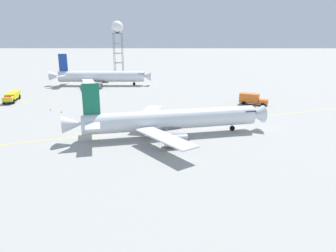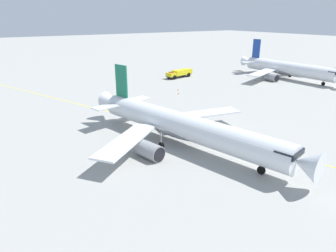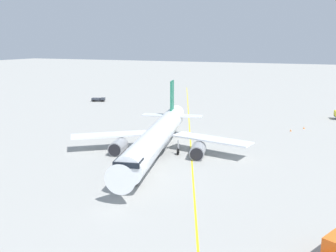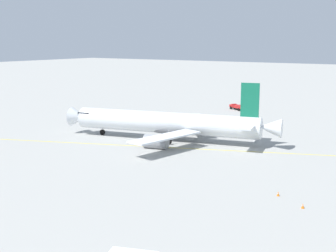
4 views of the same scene
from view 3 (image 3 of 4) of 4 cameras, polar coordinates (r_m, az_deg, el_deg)
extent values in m
plane|color=#9E9E99|center=(67.84, -1.98, -3.68)|extent=(600.00, 600.00, 0.00)
cylinder|color=silver|center=(63.46, -1.74, -1.71)|extent=(35.18, 11.87, 3.95)
cone|color=silver|center=(46.00, -6.63, -7.31)|extent=(3.78, 4.33, 3.75)
cone|color=silver|center=(81.75, 1.03, 1.70)|extent=(4.66, 4.18, 3.35)
cube|color=black|center=(47.71, -5.89, -5.44)|extent=(3.10, 3.81, 0.70)
ellipsoid|color=slate|center=(65.39, -1.41, -2.26)|extent=(13.15, 6.35, 2.17)
cube|color=#146B4C|center=(77.49, 0.62, 4.58)|extent=(3.17, 0.96, 5.91)
cube|color=silver|center=(77.66, 3.13, 1.49)|extent=(3.75, 5.79, 0.20)
cube|color=silver|center=(78.80, -1.87, 1.66)|extent=(3.75, 5.79, 0.20)
cube|color=silver|center=(65.52, 6.52, -1.95)|extent=(6.11, 14.35, 0.28)
cube|color=silver|center=(68.94, -8.47, -1.29)|extent=(11.25, 13.23, 0.28)
cylinder|color=gray|center=(63.68, 4.46, -3.71)|extent=(4.57, 3.33, 2.45)
cylinder|color=black|center=(61.66, 4.26, -4.24)|extent=(0.62, 2.06, 2.08)
cylinder|color=gray|center=(66.38, -7.40, -3.11)|extent=(4.57, 3.33, 2.45)
cylinder|color=black|center=(64.45, -7.97, -3.60)|extent=(0.62, 2.06, 2.08)
cylinder|color=#9EA0A5|center=(51.49, -4.83, -7.14)|extent=(0.20, 0.20, 2.08)
cylinder|color=black|center=(51.84, -4.81, -8.22)|extent=(1.14, 0.54, 1.10)
cylinder|color=#9EA0A5|center=(64.98, 1.51, -2.94)|extent=(0.20, 0.20, 2.08)
cylinder|color=black|center=(65.27, 1.50, -3.83)|extent=(1.14, 0.54, 1.10)
cylinder|color=#9EA0A5|center=(66.30, -4.27, -2.66)|extent=(0.20, 0.20, 2.08)
cylinder|color=black|center=(66.58, -4.25, -3.53)|extent=(1.14, 0.54, 1.10)
cube|color=black|center=(103.60, 23.62, 1.84)|extent=(2.27, 0.49, 0.67)
cube|color=#232326|center=(126.02, -10.31, 3.80)|extent=(2.80, 4.47, 0.20)
cube|color=#2D333D|center=(125.59, -9.67, 4.01)|extent=(2.10, 1.77, 0.70)
cube|color=black|center=(125.45, -9.43, 4.05)|extent=(1.44, 0.56, 0.39)
cube|color=#2D333D|center=(126.15, -10.64, 3.98)|extent=(2.58, 3.17, 0.60)
cylinder|color=black|center=(126.52, -9.56, 3.82)|extent=(0.47, 0.70, 0.64)
cylinder|color=black|center=(124.81, -9.76, 3.70)|extent=(0.47, 0.70, 0.64)
cylinder|color=black|center=(127.23, -10.79, 3.82)|extent=(0.47, 0.70, 0.64)
cylinder|color=black|center=(125.53, -11.00, 3.70)|extent=(0.47, 0.70, 0.64)
cube|color=yellow|center=(65.66, 3.49, -4.24)|extent=(183.92, 71.34, 0.01)
cone|color=orange|center=(86.43, 17.79, -0.57)|extent=(0.36, 0.36, 0.55)
cylinder|color=white|center=(86.42, 17.79, -0.56)|extent=(0.22, 0.22, 0.06)
cone|color=orange|center=(89.85, 19.56, -0.22)|extent=(0.36, 0.36, 0.55)
cylinder|color=white|center=(89.85, 19.57, -0.20)|extent=(0.22, 0.22, 0.06)
camera|label=1|loc=(106.01, -35.46, 11.39)|focal=35.08mm
camera|label=2|loc=(56.13, -47.08, 9.29)|focal=32.63mm
camera|label=4|loc=(109.92, 46.95, 8.29)|focal=48.26mm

